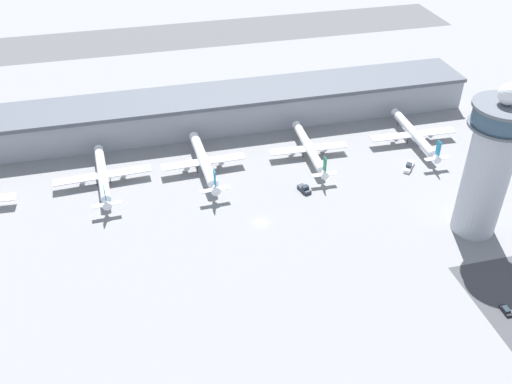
# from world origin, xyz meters

# --- Properties ---
(ground_plane) EXTENTS (1000.00, 1000.00, 0.00)m
(ground_plane) POSITION_xyz_m (0.00, 0.00, 0.00)
(ground_plane) COLOR gray
(terminal_building) EXTENTS (217.24, 25.00, 15.03)m
(terminal_building) POSITION_xyz_m (0.00, 70.00, 7.61)
(terminal_building) COLOR #9399A3
(terminal_building) RESTS_ON ground
(runway_strip) EXTENTS (325.86, 44.00, 0.01)m
(runway_strip) POSITION_xyz_m (0.00, 182.27, 0.00)
(runway_strip) COLOR #515154
(runway_strip) RESTS_ON ground
(control_tower) EXTENTS (18.98, 18.98, 52.04)m
(control_tower) POSITION_xyz_m (67.41, -20.14, 25.23)
(control_tower) COLOR #ADB2BC
(control_tower) RESTS_ON ground
(airplane_gate_bravo) EXTENTS (35.53, 39.92, 11.46)m
(airplane_gate_bravo) POSITION_xyz_m (-50.65, 35.62, 3.96)
(airplane_gate_bravo) COLOR silver
(airplane_gate_bravo) RESTS_ON ground
(airplane_gate_charlie) EXTENTS (31.90, 40.79, 12.68)m
(airplane_gate_charlie) POSITION_xyz_m (-13.14, 35.10, 4.51)
(airplane_gate_charlie) COLOR white
(airplane_gate_charlie) RESTS_ON ground
(airplane_gate_delta) EXTENTS (31.25, 40.21, 11.16)m
(airplane_gate_delta) POSITION_xyz_m (28.91, 35.58, 3.88)
(airplane_gate_delta) COLOR white
(airplane_gate_delta) RESTS_ON ground
(airplane_gate_echo) EXTENTS (36.62, 40.61, 11.77)m
(airplane_gate_echo) POSITION_xyz_m (73.91, 35.32, 4.22)
(airplane_gate_echo) COLOR silver
(airplane_gate_echo) RESTS_ON ground
(service_truck_catering) EXTENTS (7.20, 7.82, 2.56)m
(service_truck_catering) POSITION_xyz_m (63.66, 18.33, 0.88)
(service_truck_catering) COLOR black
(service_truck_catering) RESTS_ON ground
(service_truck_baggage) EXTENTS (4.07, 6.25, 2.53)m
(service_truck_baggage) POSITION_xyz_m (19.92, 13.72, 0.87)
(service_truck_baggage) COLOR black
(service_truck_baggage) RESTS_ON ground
(car_navy_sedan) EXTENTS (1.85, 4.26, 1.36)m
(car_navy_sedan) POSITION_xyz_m (56.57, -55.70, 0.52)
(car_navy_sedan) COLOR black
(car_navy_sedan) RESTS_ON ground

